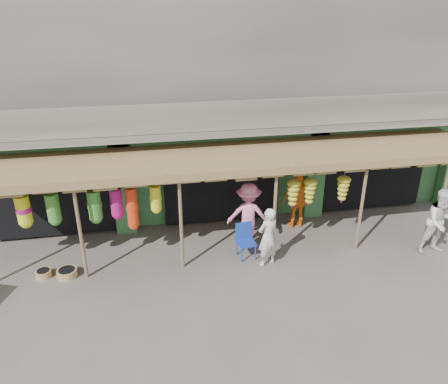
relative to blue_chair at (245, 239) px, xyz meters
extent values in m
plane|color=#514C47|center=(-0.26, -0.02, -0.55)|extent=(80.00, 80.00, 0.00)
cube|color=gray|center=(-0.26, 4.98, 4.45)|extent=(16.00, 6.00, 4.00)
cube|color=#2D6033|center=(-0.26, 5.13, 0.95)|extent=(16.00, 5.70, 3.00)
cube|color=gray|center=(-0.26, 1.63, 2.65)|extent=(16.00, 0.90, 0.22)
cube|color=gray|center=(-0.26, 1.23, 3.15)|extent=(16.00, 0.10, 0.80)
cube|color=#2D6033|center=(-0.26, 2.03, 2.30)|extent=(16.00, 0.35, 0.35)
cube|color=yellow|center=(-5.26, 1.95, 2.20)|extent=(1.70, 0.06, 0.55)
cube|color=#B21414|center=(-5.26, 1.91, 2.20)|extent=(1.30, 0.02, 0.30)
cube|color=black|center=(-5.26, 2.98, 0.80)|extent=(3.60, 2.00, 2.50)
cube|color=black|center=(-0.26, 2.98, 0.80)|extent=(3.60, 2.00, 2.50)
cube|color=black|center=(4.74, 2.98, 0.80)|extent=(3.60, 2.00, 2.50)
cube|color=#2D6033|center=(-3.26, 2.03, 0.95)|extent=(0.60, 0.35, 3.00)
cube|color=#2D6033|center=(2.74, 2.03, 0.95)|extent=(0.60, 0.35, 3.00)
cylinder|color=brown|center=(-4.26, -0.22, 0.75)|extent=(0.09, 0.09, 2.60)
cylinder|color=brown|center=(-1.76, -0.22, 0.75)|extent=(0.09, 0.09, 2.60)
cylinder|color=brown|center=(0.74, -0.22, 0.75)|extent=(0.09, 0.09, 2.60)
cylinder|color=brown|center=(3.24, -0.22, 0.75)|extent=(0.09, 0.09, 2.60)
cylinder|color=brown|center=(5.74, -0.22, 0.75)|extent=(0.09, 0.09, 2.60)
cylinder|color=brown|center=(-0.51, -0.22, 1.95)|extent=(12.90, 0.08, 0.08)
cylinder|color=brown|center=(-3.26, 0.18, 1.80)|extent=(5.50, 0.06, 0.06)
cube|color=brown|center=(-0.26, 0.88, 2.13)|extent=(14.00, 2.70, 0.22)
cylinder|color=#1A3CAA|center=(-0.16, -0.32, -0.33)|extent=(0.04, 0.04, 0.45)
cylinder|color=#1A3CAA|center=(0.24, -0.27, -0.33)|extent=(0.04, 0.04, 0.45)
cylinder|color=#1A3CAA|center=(-0.21, 0.08, -0.33)|extent=(0.04, 0.04, 0.45)
cylinder|color=#1A3CAA|center=(0.19, 0.13, -0.33)|extent=(0.04, 0.04, 0.45)
cube|color=#1A3CAA|center=(0.01, -0.09, -0.08)|extent=(0.52, 0.52, 0.06)
cube|color=#1A3CAA|center=(-0.02, 0.13, 0.19)|extent=(0.47, 0.10, 0.50)
cylinder|color=olive|center=(-4.76, -0.11, -0.45)|extent=(0.64, 0.64, 0.20)
cylinder|color=#A07A4A|center=(-5.36, -0.01, -0.46)|extent=(0.53, 0.53, 0.18)
imported|color=silver|center=(0.50, -0.51, 0.29)|extent=(0.72, 0.60, 1.69)
imported|color=silver|center=(5.35, -0.81, 0.41)|extent=(0.94, 0.74, 1.93)
imported|color=orange|center=(1.99, 1.36, 0.36)|extent=(1.07, 0.45, 1.83)
imported|color=pink|center=(0.24, 0.64, 0.40)|extent=(1.36, 0.99, 1.90)
camera|label=1|loc=(-2.50, -10.13, 6.17)|focal=35.00mm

